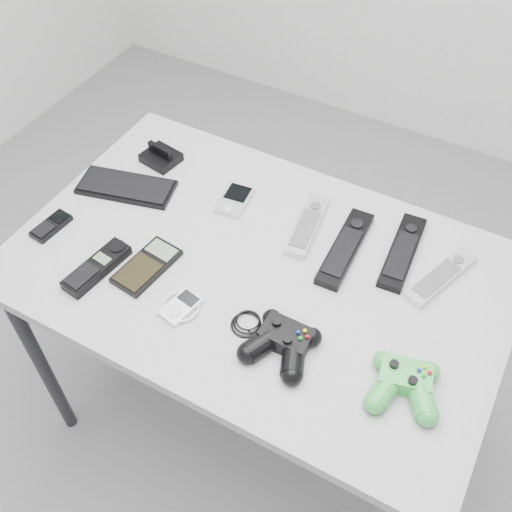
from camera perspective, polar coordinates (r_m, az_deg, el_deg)
The scene contains 15 objects.
floor at distance 1.98m, azimuth -0.54°, elevation -16.89°, with size 3.50×3.50×0.00m, color slate.
desk at distance 1.42m, azimuth 0.18°, elevation -2.61°, with size 1.13×0.72×0.75m.
pda_keyboard at distance 1.58m, azimuth -12.25°, elevation 6.47°, with size 0.25×0.10×0.02m, color black.
dock_bracket at distance 1.64m, azimuth -9.09°, elevation 9.59°, with size 0.09×0.08×0.05m, color black.
pda at distance 1.51m, azimuth -2.06°, elevation 5.37°, with size 0.07×0.11×0.02m, color #B8BAC0.
remote_silver_a at distance 1.45m, azimuth 4.92°, elevation 2.95°, with size 0.05×0.20×0.02m, color #B8BAC0.
remote_black_a at distance 1.41m, azimuth 8.51°, elevation 0.81°, with size 0.06×0.25×0.03m, color black.
remote_black_b at distance 1.43m, azimuth 13.79°, elevation 0.45°, with size 0.06×0.24×0.02m, color black.
remote_silver_b at distance 1.40m, azimuth 17.22°, elevation -1.82°, with size 0.05×0.21×0.02m, color silver.
mobile_phone at distance 1.53m, azimuth -18.94°, elevation 2.75°, with size 0.05×0.10×0.02m, color black.
cordless_handset at distance 1.40m, azimuth -14.91°, elevation -1.02°, with size 0.05×0.17×0.03m, color black.
calculator at distance 1.39m, azimuth -10.37°, elevation -0.93°, with size 0.08×0.16×0.02m, color black.
mp3_player at distance 1.30m, azimuth -7.20°, elevation -4.82°, with size 0.08×0.09×0.02m, color silver.
controller_black at distance 1.22m, azimuth 2.55°, elevation -8.11°, with size 0.25×0.15×0.05m, color black, non-canonical shape.
controller_green at distance 1.21m, azimuth 13.97°, elevation -11.60°, with size 0.14×0.15×0.05m, color #279128, non-canonical shape.
Camera 1 is at (0.40, -0.69, 1.81)m, focal length 42.00 mm.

